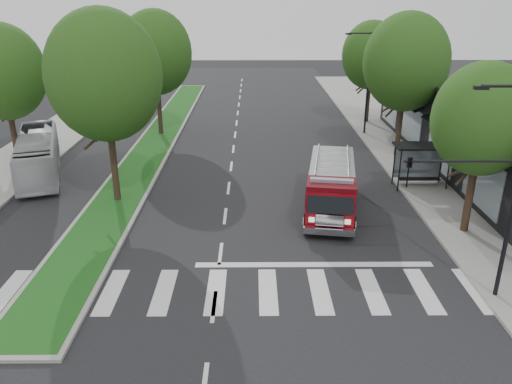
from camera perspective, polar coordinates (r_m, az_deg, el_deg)
ground at (r=22.14m, az=-4.08°, el=-7.04°), size 140.00×140.00×0.00m
sidewalk_right at (r=33.12m, az=19.17°, el=1.85°), size 5.00×80.00×0.15m
median at (r=39.54m, az=-11.26°, el=5.76°), size 3.00×50.00×0.15m
storefront_row at (r=34.23m, az=26.82°, el=5.59°), size 8.00×30.00×5.00m
bus_shelter at (r=30.44m, az=18.40°, el=4.16°), size 3.20×1.60×2.61m
tree_right_near at (r=24.18m, az=24.45°, el=7.54°), size 4.40×4.40×8.05m
tree_right_mid at (r=35.11m, az=16.79°, el=14.01°), size 5.60×5.60×9.72m
tree_right_far at (r=44.80m, az=13.05°, el=14.98°), size 5.00×5.00×8.73m
tree_median_near at (r=26.72m, az=-16.95°, el=12.57°), size 5.80×5.80×10.16m
tree_median_far at (r=40.29m, az=-11.43°, el=15.35°), size 5.60×5.60×9.72m
tree_left_mid at (r=35.26m, az=-26.99°, el=12.11°), size 5.20×5.20×9.16m
streetlight_right_near at (r=18.83m, az=25.40°, el=1.10°), size 4.08×0.22×8.00m
streetlight_right_far at (r=40.85m, az=12.53°, el=12.50°), size 2.11×0.20×8.00m
fire_engine at (r=26.28m, az=8.58°, el=0.64°), size 3.53×8.07×2.71m
city_bus at (r=34.06m, az=-23.65°, el=3.97°), size 5.28×9.69×2.65m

